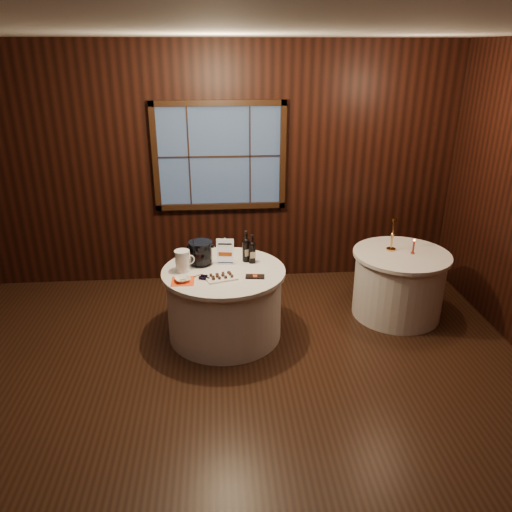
{
  "coord_description": "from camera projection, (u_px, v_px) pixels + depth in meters",
  "views": [
    {
      "loc": [
        -0.04,
        -3.71,
        2.89
      ],
      "look_at": [
        0.33,
        0.9,
        0.96
      ],
      "focal_mm": 35.0,
      "sensor_mm": 36.0,
      "label": 1
    }
  ],
  "objects": [
    {
      "name": "brass_candlestick",
      "position": [
        392.0,
        239.0,
        5.6
      ],
      "size": [
        0.11,
        0.11,
        0.38
      ],
      "color": "gold",
      "rests_on": "side_table"
    },
    {
      "name": "chocolate_box",
      "position": [
        255.0,
        277.0,
        4.98
      ],
      "size": [
        0.2,
        0.12,
        0.02
      ],
      "primitive_type": "cube",
      "rotation": [
        0.0,
        0.0,
        -0.12
      ],
      "color": "black",
      "rests_on": "main_table"
    },
    {
      "name": "port_bottle_left",
      "position": [
        246.0,
        248.0,
        5.3
      ],
      "size": [
        0.08,
        0.09,
        0.34
      ],
      "rotation": [
        0.0,
        0.0,
        0.33
      ],
      "color": "black",
      "rests_on": "main_table"
    },
    {
      "name": "main_table",
      "position": [
        224.0,
        303.0,
        5.3
      ],
      "size": [
        1.28,
        1.28,
        0.77
      ],
      "color": "white",
      "rests_on": "ground"
    },
    {
      "name": "orange_napkin",
      "position": [
        183.0,
        281.0,
        4.89
      ],
      "size": [
        0.22,
        0.22,
        0.0
      ],
      "primitive_type": "cube",
      "rotation": [
        0.0,
        0.0,
        -0.0
      ],
      "color": "#FA4715",
      "rests_on": "main_table"
    },
    {
      "name": "side_table",
      "position": [
        398.0,
        284.0,
        5.72
      ],
      "size": [
        1.08,
        1.08,
        0.77
      ],
      "color": "white",
      "rests_on": "ground"
    },
    {
      "name": "ground",
      "position": [
        228.0,
        392.0,
        4.53
      ],
      "size": [
        6.0,
        6.0,
        0.0
      ],
      "primitive_type": "plane",
      "color": "black",
      "rests_on": "ground"
    },
    {
      "name": "back_wall",
      "position": [
        220.0,
        164.0,
        6.21
      ],
      "size": [
        6.0,
        0.1,
        3.0
      ],
      "color": "black",
      "rests_on": "ground"
    },
    {
      "name": "sign_stand",
      "position": [
        225.0,
        255.0,
        5.26
      ],
      "size": [
        0.18,
        0.1,
        0.29
      ],
      "rotation": [
        0.0,
        0.0,
        -0.12
      ],
      "color": "silver",
      "rests_on": "main_table"
    },
    {
      "name": "cracker_bowl",
      "position": [
        183.0,
        279.0,
        4.89
      ],
      "size": [
        0.19,
        0.19,
        0.04
      ],
      "primitive_type": "imported",
      "rotation": [
        0.0,
        0.0,
        0.3
      ],
      "color": "white",
      "rests_on": "orange_napkin"
    },
    {
      "name": "red_candle",
      "position": [
        413.0,
        248.0,
        5.52
      ],
      "size": [
        0.05,
        0.05,
        0.17
      ],
      "color": "gold",
      "rests_on": "side_table"
    },
    {
      "name": "port_bottle_right",
      "position": [
        252.0,
        251.0,
        5.27
      ],
      "size": [
        0.07,
        0.08,
        0.31
      ],
      "rotation": [
        0.0,
        0.0,
        0.12
      ],
      "color": "black",
      "rests_on": "main_table"
    },
    {
      "name": "chocolate_plate",
      "position": [
        221.0,
        277.0,
        4.95
      ],
      "size": [
        0.35,
        0.28,
        0.04
      ],
      "rotation": [
        0.0,
        0.0,
        0.3
      ],
      "color": "white",
      "rests_on": "main_table"
    },
    {
      "name": "glass_pitcher",
      "position": [
        183.0,
        261.0,
        5.08
      ],
      "size": [
        0.21,
        0.16,
        0.22
      ],
      "rotation": [
        0.0,
        0.0,
        0.22
      ],
      "color": "white",
      "rests_on": "main_table"
    },
    {
      "name": "ice_bucket",
      "position": [
        201.0,
        253.0,
        5.23
      ],
      "size": [
        0.25,
        0.25,
        0.25
      ],
      "color": "black",
      "rests_on": "main_table"
    },
    {
      "name": "grape_bunch",
      "position": [
        204.0,
        276.0,
        4.95
      ],
      "size": [
        0.19,
        0.11,
        0.04
      ],
      "rotation": [
        0.0,
        0.0,
        -0.43
      ],
      "color": "black",
      "rests_on": "main_table"
    }
  ]
}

